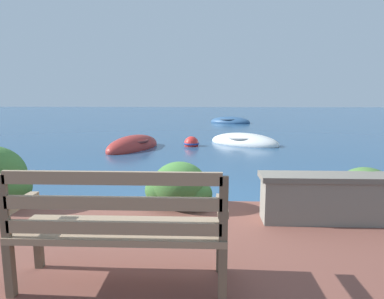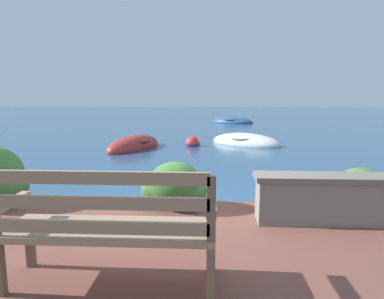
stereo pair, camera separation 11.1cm
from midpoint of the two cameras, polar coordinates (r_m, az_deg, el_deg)
ground_plane at (r=4.78m, az=-1.74°, el=-11.02°), size 80.00×80.00×0.00m
park_bench at (r=2.63m, az=-13.27°, el=-12.20°), size 1.58×0.48×0.93m
stone_wall at (r=4.17m, az=20.95°, el=-7.54°), size 1.53×0.39×0.55m
hedge_clump_left at (r=4.39m, az=-2.97°, el=-6.38°), size 0.87×0.63×0.59m
hedge_clump_centre at (r=4.63m, az=26.06°, el=-6.61°), size 0.84×0.60×0.57m
rowboat_nearest at (r=10.62m, az=-10.09°, el=0.45°), size 1.74×2.60×0.72m
rowboat_mid at (r=11.56m, az=8.43°, el=1.19°), size 2.68×2.37×0.65m
rowboat_far at (r=19.98m, az=6.21°, el=4.59°), size 2.70×2.20×0.64m
mooring_buoy at (r=11.00m, az=-0.39°, el=1.00°), size 0.51×0.51×0.46m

